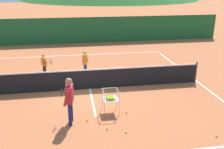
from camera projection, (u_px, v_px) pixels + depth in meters
ground_plane at (90, 89)px, 11.90m from camera, size 120.00×120.00×0.00m
line_baseline_far at (83, 55)px, 17.52m from camera, size 10.91×0.08×0.01m
line_sideline_east at (197, 82)px, 12.74m from camera, size 0.08×11.22×0.01m
line_service_center at (90, 89)px, 11.89m from camera, size 0.08×5.42×0.01m
tennis_net at (89, 79)px, 11.73m from camera, size 10.68×0.08×1.05m
instructor at (69, 97)px, 8.64m from camera, size 0.44×0.81×1.71m
student_0 at (44, 63)px, 13.21m from camera, size 0.58×0.51×1.24m
student_1 at (85, 61)px, 13.44m from camera, size 0.36×0.54×1.34m
ball_cart at (110, 98)px, 9.55m from camera, size 0.58×0.58×0.90m
tennis_ball_0 at (127, 112)px, 9.66m from camera, size 0.07×0.07×0.07m
tennis_ball_2 at (107, 129)px, 8.57m from camera, size 0.07×0.07×0.07m
tennis_ball_3 at (87, 120)px, 9.11m from camera, size 0.07×0.07×0.07m
tennis_ball_4 at (126, 132)px, 8.38m from camera, size 0.07×0.07×0.07m
tennis_ball_5 at (217, 136)px, 8.18m from camera, size 0.07×0.07×0.07m
windscreen_fence at (80, 30)px, 20.66m from camera, size 24.00×0.08×2.10m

